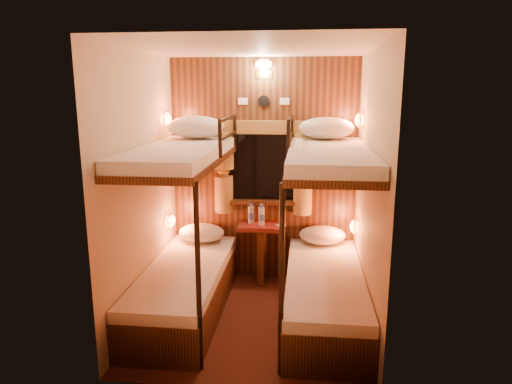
# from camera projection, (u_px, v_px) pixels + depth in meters

# --- Properties ---
(floor) EXTENTS (2.10, 2.10, 0.00)m
(floor) POSITION_uv_depth(u_px,v_px,m) (253.00, 318.00, 4.22)
(floor) COLOR #39180F
(floor) RESTS_ON ground
(ceiling) EXTENTS (2.10, 2.10, 0.00)m
(ceiling) POSITION_uv_depth(u_px,v_px,m) (252.00, 47.00, 3.70)
(ceiling) COLOR silver
(ceiling) RESTS_ON wall_back
(wall_back) EXTENTS (2.40, 0.00, 2.40)m
(wall_back) POSITION_uv_depth(u_px,v_px,m) (264.00, 171.00, 4.98)
(wall_back) COLOR #C6B293
(wall_back) RESTS_ON floor
(wall_front) EXTENTS (2.40, 0.00, 2.40)m
(wall_front) POSITION_uv_depth(u_px,v_px,m) (234.00, 226.00, 2.94)
(wall_front) COLOR #C6B293
(wall_front) RESTS_ON floor
(wall_left) EXTENTS (0.00, 2.40, 2.40)m
(wall_left) POSITION_uv_depth(u_px,v_px,m) (141.00, 189.00, 4.07)
(wall_left) COLOR #C6B293
(wall_left) RESTS_ON floor
(wall_right) EXTENTS (0.00, 2.40, 2.40)m
(wall_right) POSITION_uv_depth(u_px,v_px,m) (370.00, 194.00, 3.86)
(wall_right) COLOR #C6B293
(wall_right) RESTS_ON floor
(back_panel) EXTENTS (2.00, 0.03, 2.40)m
(back_panel) POSITION_uv_depth(u_px,v_px,m) (264.00, 171.00, 4.97)
(back_panel) COLOR black
(back_panel) RESTS_ON floor
(bunk_left) EXTENTS (0.72, 1.90, 1.82)m
(bunk_left) POSITION_uv_depth(u_px,v_px,m) (184.00, 256.00, 4.24)
(bunk_left) COLOR black
(bunk_left) RESTS_ON floor
(bunk_right) EXTENTS (0.72, 1.90, 1.82)m
(bunk_right) POSITION_uv_depth(u_px,v_px,m) (325.00, 261.00, 4.10)
(bunk_right) COLOR black
(bunk_right) RESTS_ON floor
(window) EXTENTS (1.00, 0.12, 0.79)m
(window) POSITION_uv_depth(u_px,v_px,m) (263.00, 173.00, 4.94)
(window) COLOR black
(window) RESTS_ON back_panel
(curtains) EXTENTS (1.10, 0.22, 1.00)m
(curtains) POSITION_uv_depth(u_px,v_px,m) (263.00, 166.00, 4.89)
(curtains) COLOR olive
(curtains) RESTS_ON back_panel
(back_fixtures) EXTENTS (0.54, 0.09, 0.48)m
(back_fixtures) POSITION_uv_depth(u_px,v_px,m) (264.00, 72.00, 4.70)
(back_fixtures) COLOR black
(back_fixtures) RESTS_ON back_panel
(reading_lamps) EXTENTS (2.00, 0.20, 1.25)m
(reading_lamps) POSITION_uv_depth(u_px,v_px,m) (261.00, 173.00, 4.63)
(reading_lamps) COLOR #EB5823
(reading_lamps) RESTS_ON wall_left
(table) EXTENTS (0.50, 0.34, 0.66)m
(table) POSITION_uv_depth(u_px,v_px,m) (262.00, 245.00, 4.96)
(table) COLOR #5D1A15
(table) RESTS_ON floor
(bottle_left) EXTENTS (0.06, 0.06, 0.22)m
(bottle_left) POSITION_uv_depth(u_px,v_px,m) (251.00, 215.00, 4.93)
(bottle_left) COLOR #99BFE5
(bottle_left) RESTS_ON table
(bottle_right) EXTENTS (0.07, 0.07, 0.24)m
(bottle_right) POSITION_uv_depth(u_px,v_px,m) (262.00, 216.00, 4.85)
(bottle_right) COLOR #99BFE5
(bottle_right) RESTS_ON table
(sachet_a) EXTENTS (0.11, 0.09, 0.01)m
(sachet_a) POSITION_uv_depth(u_px,v_px,m) (281.00, 225.00, 4.87)
(sachet_a) COLOR silver
(sachet_a) RESTS_ON table
(sachet_b) EXTENTS (0.07, 0.05, 0.00)m
(sachet_b) POSITION_uv_depth(u_px,v_px,m) (277.00, 225.00, 4.89)
(sachet_b) COLOR silver
(sachet_b) RESTS_ON table
(pillow_lower_left) EXTENTS (0.49, 0.35, 0.19)m
(pillow_lower_left) POSITION_uv_depth(u_px,v_px,m) (202.00, 233.00, 4.94)
(pillow_lower_left) COLOR white
(pillow_lower_left) RESTS_ON bunk_left
(pillow_lower_right) EXTENTS (0.49, 0.35, 0.19)m
(pillow_lower_right) POSITION_uv_depth(u_px,v_px,m) (322.00, 235.00, 4.86)
(pillow_lower_right) COLOR white
(pillow_lower_right) RESTS_ON bunk_right
(pillow_upper_left) EXTENTS (0.57, 0.41, 0.23)m
(pillow_upper_left) POSITION_uv_depth(u_px,v_px,m) (196.00, 127.00, 4.58)
(pillow_upper_left) COLOR white
(pillow_upper_left) RESTS_ON bunk_left
(pillow_upper_right) EXTENTS (0.55, 0.39, 0.22)m
(pillow_upper_right) POSITION_uv_depth(u_px,v_px,m) (326.00, 128.00, 4.51)
(pillow_upper_right) COLOR white
(pillow_upper_right) RESTS_ON bunk_right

